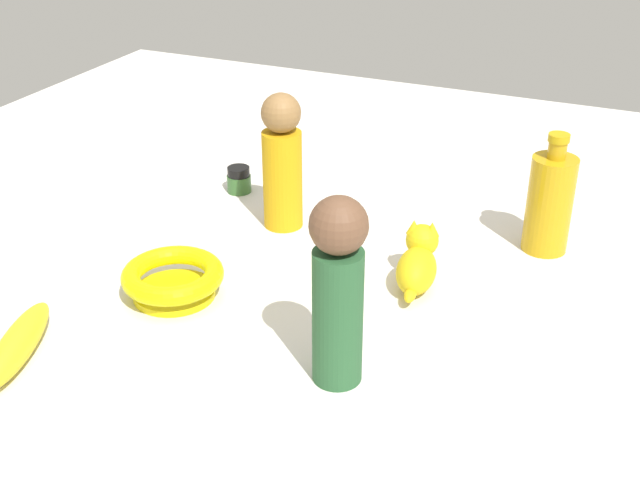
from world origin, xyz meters
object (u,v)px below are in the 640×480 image
(person_figure_child, at_px, (282,162))
(bottle_tall, at_px, (550,202))
(cat_figurine, at_px, (418,262))
(banana, at_px, (18,344))
(person_figure_adult, at_px, (338,288))
(nail_polish_jar, at_px, (239,180))
(bowl, at_px, (173,278))

(person_figure_child, relative_size, bottle_tall, 1.18)
(cat_figurine, distance_m, bottle_tall, 0.24)
(cat_figurine, xyz_separation_m, banana, (-0.37, 0.40, -0.02))
(person_figure_adult, bearing_deg, banana, 107.91)
(person_figure_adult, bearing_deg, nail_polish_jar, 40.79)
(bowl, height_order, bottle_tall, bottle_tall)
(person_figure_adult, xyz_separation_m, bottle_tall, (0.43, -0.17, -0.05))
(person_figure_adult, relative_size, banana, 1.32)
(person_figure_child, bearing_deg, bowl, 170.57)
(person_figure_child, bearing_deg, nail_polish_jar, 56.37)
(cat_figurine, xyz_separation_m, nail_polish_jar, (0.18, 0.39, -0.02))
(person_figure_adult, xyz_separation_m, nail_polish_jar, (0.43, 0.37, -0.10))
(person_figure_adult, height_order, bottle_tall, person_figure_adult)
(person_figure_adult, xyz_separation_m, banana, (-0.12, 0.38, -0.11))
(person_figure_adult, relative_size, bowl, 1.68)
(cat_figurine, bearing_deg, banana, 132.40)
(person_figure_adult, relative_size, bottle_tall, 1.26)
(person_figure_adult, bearing_deg, bottle_tall, -21.38)
(cat_figurine, relative_size, bottle_tall, 0.68)
(cat_figurine, height_order, bottle_tall, bottle_tall)
(person_figure_child, height_order, bowl, person_figure_child)
(person_figure_child, xyz_separation_m, nail_polish_jar, (0.09, 0.13, -0.09))
(person_figure_adult, bearing_deg, person_figure_child, 34.98)
(nail_polish_jar, bearing_deg, bowl, -165.93)
(bowl, bearing_deg, banana, 154.49)
(person_figure_adult, distance_m, banana, 0.41)
(banana, bearing_deg, bottle_tall, -64.50)
(person_figure_adult, bearing_deg, bowl, 74.20)
(cat_figurine, distance_m, nail_polish_jar, 0.43)
(person_figure_child, relative_size, bowl, 1.57)
(nail_polish_jar, relative_size, banana, 0.26)
(bowl, bearing_deg, person_figure_child, -9.43)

